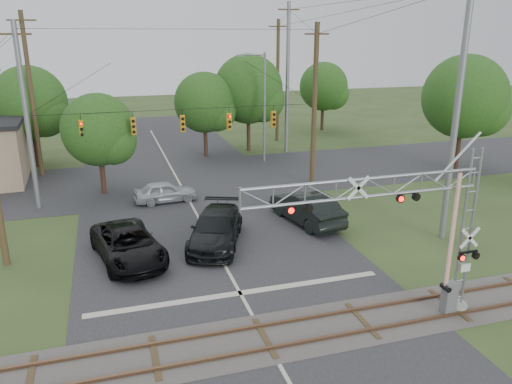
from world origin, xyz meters
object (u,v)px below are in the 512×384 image
object	(u,v)px
crossing_gantry	(406,222)
sedan_silver	(165,192)
pickup_black	(128,244)
traffic_signal_span	(196,113)
streetlight	(263,102)
car_dark	(216,229)

from	to	relation	value
crossing_gantry	sedan_silver	distance (m)	18.85
crossing_gantry	pickup_black	xyz separation A→B (m)	(-9.66, 8.72, -3.30)
traffic_signal_span	streetlight	xyz separation A→B (m)	(7.08, 7.61, -0.45)
traffic_signal_span	sedan_silver	xyz separation A→B (m)	(-2.45, -1.11, -4.93)
pickup_black	sedan_silver	size ratio (longest dim) A/B	1.45
car_dark	streetlight	distance (m)	18.84
car_dark	sedan_silver	distance (m)	8.04
traffic_signal_span	crossing_gantry	bearing A→B (deg)	-76.69
pickup_black	streetlight	xyz separation A→B (m)	(12.40, 17.25, 4.35)
sedan_silver	streetlight	size ratio (longest dim) A/B	0.45
sedan_silver	traffic_signal_span	bearing A→B (deg)	-70.39
pickup_black	car_dark	bearing A→B (deg)	-3.06
crossing_gantry	car_dark	bearing A→B (deg)	118.52
car_dark	streetlight	size ratio (longest dim) A/B	0.65
crossing_gantry	car_dark	world-z (taller)	crossing_gantry
crossing_gantry	car_dark	distance (m)	11.17
crossing_gantry	traffic_signal_span	bearing A→B (deg)	103.31
crossing_gantry	sedan_silver	world-z (taller)	crossing_gantry
crossing_gantry	pickup_black	distance (m)	13.43
sedan_silver	car_dark	bearing A→B (deg)	-172.59
sedan_silver	streetlight	world-z (taller)	streetlight
car_dark	streetlight	world-z (taller)	streetlight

